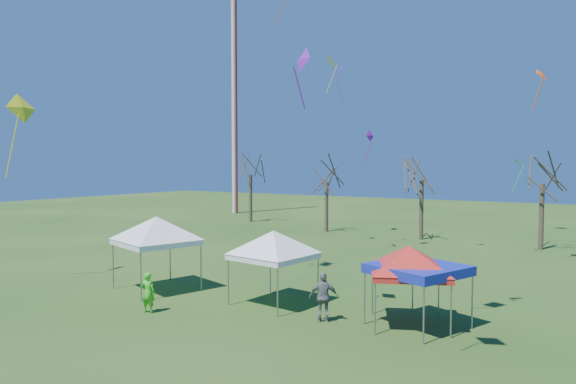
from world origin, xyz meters
name	(u,v)px	position (x,y,z in m)	size (l,w,h in m)	color
ground	(271,331)	(0.00, 0.00, 0.00)	(140.00, 140.00, 0.00)	#224415
radio_mast	(234,108)	(-28.00, 34.00, 12.50)	(0.70, 0.70, 25.00)	silver
tree_0	(251,158)	(-20.85, 27.38, 6.49)	(3.83, 3.83, 8.44)	#3D2D21
tree_1	(327,165)	(-10.77, 24.65, 5.79)	(3.42, 3.42, 7.54)	#3D2D21
tree_2	(422,158)	(-2.37, 24.38, 6.29)	(3.71, 3.71, 8.18)	#3D2D21
tree_3	(543,160)	(6.03, 24.04, 6.08)	(3.59, 3.59, 7.91)	#3D2D21
tent_white_west	(156,222)	(-7.84, 2.17, 3.17)	(4.26, 4.26, 3.92)	gray
tent_white_mid	(274,236)	(-1.89, 3.00, 2.85)	(3.98, 3.98, 3.53)	gray
tent_red	(409,251)	(3.81, 3.21, 2.69)	(3.55, 3.55, 3.34)	gray
tent_blue	(418,270)	(4.14, 3.22, 2.05)	(3.68, 3.68, 2.23)	gray
person_grey	(324,297)	(1.02, 1.95, 0.92)	(1.07, 0.45, 1.83)	slate
person_green	(148,292)	(-5.35, -0.66, 0.79)	(0.58, 0.38, 1.59)	#3BCF21
kite_14	(22,108)	(-14.62, -0.07, 8.54)	(1.13, 1.63, 4.18)	yellow
kite_13	(370,136)	(-4.66, 19.65, 7.79)	(0.70, 0.99, 2.48)	purple
kite_11	(331,62)	(-4.95, 14.13, 12.17)	(1.23, 1.36, 2.48)	yellow
kite_19	(541,75)	(6.51, 17.05, 10.73)	(0.92, 1.05, 2.31)	#EB4B0C
kite_1	(302,60)	(0.24, 1.69, 9.57)	(1.01, 0.79, 2.23)	purple
kite_22	(517,163)	(4.90, 20.62, 5.87)	(0.79, 0.85, 2.26)	green
kite_2	(340,71)	(-8.43, 22.43, 13.17)	(1.03, 1.37, 3.44)	#5F1ABC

